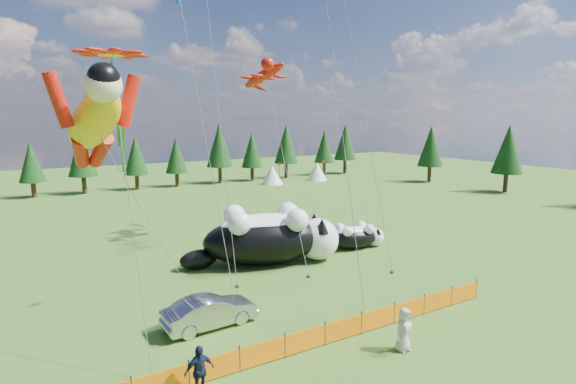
% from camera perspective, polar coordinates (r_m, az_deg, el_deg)
% --- Properties ---
extents(ground, '(160.00, 160.00, 0.00)m').
position_cam_1_polar(ground, '(22.24, -2.16, -16.35)').
color(ground, '#163D0B').
rests_on(ground, ground).
extents(safety_fence, '(22.06, 0.06, 1.10)m').
position_cam_1_polar(safety_fence, '(19.70, 2.23, -18.29)').
color(safety_fence, '#262626').
rests_on(safety_fence, ground).
extents(tree_line, '(90.00, 4.00, 8.00)m').
position_cam_1_polar(tree_line, '(63.59, -22.03, 3.59)').
color(tree_line, black).
rests_on(tree_line, ground).
extents(festival_tents, '(50.00, 3.20, 2.80)m').
position_cam_1_polar(festival_tents, '(61.72, -11.02, 1.52)').
color(festival_tents, white).
rests_on(festival_tents, ground).
extents(cat_large, '(10.56, 5.91, 3.89)m').
position_cam_1_polar(cat_large, '(30.10, -2.21, -5.65)').
color(cat_large, black).
rests_on(cat_large, ground).
extents(cat_small, '(5.27, 2.37, 1.91)m').
position_cam_1_polar(cat_small, '(34.10, 8.68, -5.59)').
color(cat_small, black).
rests_on(cat_small, ground).
extents(car, '(4.52, 1.81, 1.46)m').
position_cam_1_polar(car, '(21.96, -9.86, -14.73)').
color(car, '#B5B5BA').
rests_on(car, ground).
extents(spectator_c, '(1.15, 0.67, 1.89)m').
position_cam_1_polar(spectator_c, '(17.10, -11.20, -21.42)').
color(spectator_c, '#121A32').
rests_on(spectator_c, ground).
extents(spectator_e, '(0.94, 0.63, 1.86)m').
position_cam_1_polar(spectator_e, '(20.16, 14.51, -16.56)').
color(spectator_e, beige).
rests_on(spectator_e, ground).
extents(superhero_kite, '(7.36, 5.64, 12.34)m').
position_cam_1_polar(superhero_kite, '(18.23, -23.44, 8.21)').
color(superhero_kite, '#F8AD0D').
rests_on(superhero_kite, ground).
extents(gecko_kite, '(4.88, 13.75, 16.47)m').
position_cam_1_polar(gecko_kite, '(36.32, -3.11, 14.53)').
color(gecko_kite, '#BB1309').
rests_on(gecko_kite, ground).
extents(flower_kite, '(2.91, 5.27, 12.60)m').
position_cam_1_polar(flower_kite, '(19.92, -21.55, 15.56)').
color(flower_kite, '#BB1309').
rests_on(flower_kite, ground).
extents(diamond_kite_a, '(1.09, 5.57, 16.74)m').
position_cam_1_polar(diamond_kite_a, '(25.68, -13.10, 20.45)').
color(diamond_kite_a, '#0B2EAD').
rests_on(diamond_kite_a, ground).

